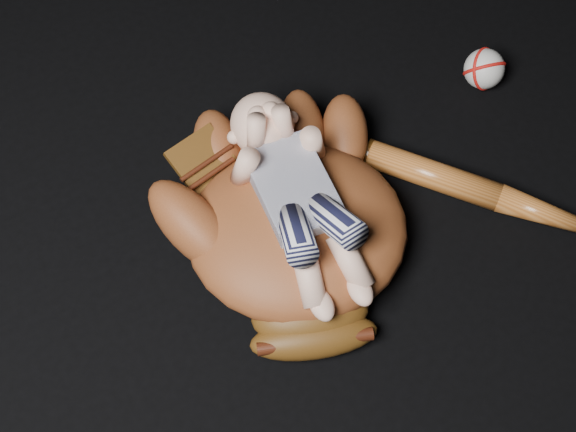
{
  "coord_description": "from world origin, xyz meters",
  "views": [
    {
      "loc": [
        -0.47,
        -0.53,
        1.12
      ],
      "look_at": [
        -0.17,
        -0.02,
        0.08
      ],
      "focal_mm": 50.0,
      "sensor_mm": 36.0,
      "label": 1
    }
  ],
  "objects_px": {
    "baseball_glove": "(297,225)",
    "baseball_bat": "(516,203)",
    "newborn_baby": "(301,201)",
    "baseball": "(484,69)"
  },
  "relations": [
    {
      "from": "baseball_glove",
      "to": "baseball",
      "type": "bearing_deg",
      "value": 36.95
    },
    {
      "from": "newborn_baby",
      "to": "baseball_bat",
      "type": "bearing_deg",
      "value": -12.87
    },
    {
      "from": "baseball_glove",
      "to": "baseball",
      "type": "height_order",
      "value": "baseball_glove"
    },
    {
      "from": "newborn_baby",
      "to": "baseball",
      "type": "bearing_deg",
      "value": 22.58
    },
    {
      "from": "baseball_glove",
      "to": "newborn_baby",
      "type": "relative_size",
      "value": 1.29
    },
    {
      "from": "baseball_glove",
      "to": "baseball",
      "type": "distance_m",
      "value": 0.47
    },
    {
      "from": "baseball_bat",
      "to": "baseball",
      "type": "relative_size",
      "value": 7.04
    },
    {
      "from": "baseball_glove",
      "to": "newborn_baby",
      "type": "height_order",
      "value": "newborn_baby"
    },
    {
      "from": "baseball_glove",
      "to": "baseball",
      "type": "xyz_separation_m",
      "value": [
        0.45,
        0.12,
        -0.04
      ]
    },
    {
      "from": "baseball_glove",
      "to": "baseball_bat",
      "type": "relative_size",
      "value": 0.95
    }
  ]
}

